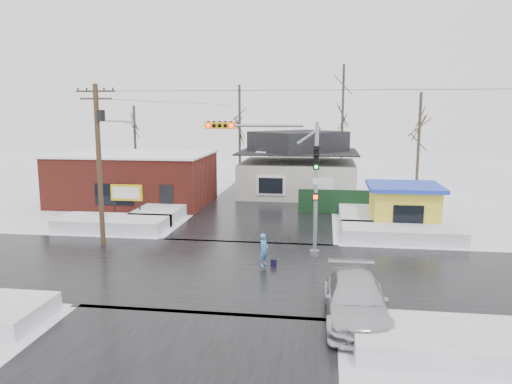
# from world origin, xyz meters

# --- Properties ---
(ground) EXTENTS (120.00, 120.00, 0.00)m
(ground) POSITION_xyz_m (0.00, 0.00, 0.00)
(ground) COLOR white
(ground) RESTS_ON ground
(road_ns) EXTENTS (10.00, 120.00, 0.02)m
(road_ns) POSITION_xyz_m (0.00, 0.00, 0.01)
(road_ns) COLOR black
(road_ns) RESTS_ON ground
(road_ew) EXTENTS (120.00, 10.00, 0.02)m
(road_ew) POSITION_xyz_m (0.00, 0.00, 0.01)
(road_ew) COLOR black
(road_ew) RESTS_ON ground
(snowbank_nw) EXTENTS (7.00, 3.00, 0.80)m
(snowbank_nw) POSITION_xyz_m (-9.00, 7.00, 0.40)
(snowbank_nw) COLOR white
(snowbank_nw) RESTS_ON ground
(snowbank_ne) EXTENTS (7.00, 3.00, 0.80)m
(snowbank_ne) POSITION_xyz_m (9.00, 7.00, 0.40)
(snowbank_ne) COLOR white
(snowbank_ne) RESTS_ON ground
(snowbank_se) EXTENTS (7.00, 3.00, 0.70)m
(snowbank_se) POSITION_xyz_m (9.00, -7.00, 0.35)
(snowbank_se) COLOR white
(snowbank_se) RESTS_ON ground
(snowbank_nside_w) EXTENTS (3.00, 8.00, 0.80)m
(snowbank_nside_w) POSITION_xyz_m (-7.00, 12.00, 0.40)
(snowbank_nside_w) COLOR white
(snowbank_nside_w) RESTS_ON ground
(snowbank_nside_e) EXTENTS (3.00, 8.00, 0.80)m
(snowbank_nside_e) POSITION_xyz_m (7.00, 12.00, 0.40)
(snowbank_nside_e) COLOR white
(snowbank_nside_e) RESTS_ON ground
(traffic_signal) EXTENTS (6.05, 0.68, 7.00)m
(traffic_signal) POSITION_xyz_m (2.43, 2.97, 4.54)
(traffic_signal) COLOR gray
(traffic_signal) RESTS_ON ground
(utility_pole) EXTENTS (3.15, 0.44, 9.00)m
(utility_pole) POSITION_xyz_m (-7.93, 3.50, 5.11)
(utility_pole) COLOR #382619
(utility_pole) RESTS_ON ground
(brick_building) EXTENTS (12.20, 8.20, 4.12)m
(brick_building) POSITION_xyz_m (-11.00, 15.99, 2.08)
(brick_building) COLOR maroon
(brick_building) RESTS_ON ground
(marquee_sign) EXTENTS (2.20, 0.21, 2.55)m
(marquee_sign) POSITION_xyz_m (-9.00, 9.49, 1.92)
(marquee_sign) COLOR black
(marquee_sign) RESTS_ON ground
(house) EXTENTS (10.40, 8.40, 5.76)m
(house) POSITION_xyz_m (2.00, 22.00, 2.62)
(house) COLOR beige
(house) RESTS_ON ground
(kiosk) EXTENTS (4.60, 4.60, 2.88)m
(kiosk) POSITION_xyz_m (9.50, 9.99, 1.46)
(kiosk) COLOR yellow
(kiosk) RESTS_ON ground
(fence) EXTENTS (8.00, 0.12, 1.80)m
(fence) POSITION_xyz_m (6.50, 14.00, 0.90)
(fence) COLOR black
(fence) RESTS_ON ground
(tree_far_left) EXTENTS (3.00, 3.00, 10.00)m
(tree_far_left) POSITION_xyz_m (-4.00, 26.00, 7.95)
(tree_far_left) COLOR #332821
(tree_far_left) RESTS_ON ground
(tree_far_mid) EXTENTS (3.00, 3.00, 12.00)m
(tree_far_mid) POSITION_xyz_m (6.00, 28.00, 9.54)
(tree_far_mid) COLOR #332821
(tree_far_mid) RESTS_ON ground
(tree_far_right) EXTENTS (3.00, 3.00, 9.00)m
(tree_far_right) POSITION_xyz_m (12.00, 20.00, 7.16)
(tree_far_right) COLOR #332821
(tree_far_right) RESTS_ON ground
(tree_far_west) EXTENTS (3.00, 3.00, 8.00)m
(tree_far_west) POSITION_xyz_m (-14.00, 24.00, 6.36)
(tree_far_west) COLOR #332821
(tree_far_west) RESTS_ON ground
(pedestrian) EXTENTS (0.60, 0.70, 1.61)m
(pedestrian) POSITION_xyz_m (1.57, 0.90, 0.81)
(pedestrian) COLOR #4688C4
(pedestrian) RESTS_ON ground
(car) EXTENTS (2.34, 5.48, 1.57)m
(car) POSITION_xyz_m (5.66, -5.06, 0.79)
(car) COLOR silver
(car) RESTS_ON ground
(shopping_bag) EXTENTS (0.30, 0.19, 0.35)m
(shopping_bag) POSITION_xyz_m (2.06, 0.82, 0.17)
(shopping_bag) COLOR black
(shopping_bag) RESTS_ON ground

